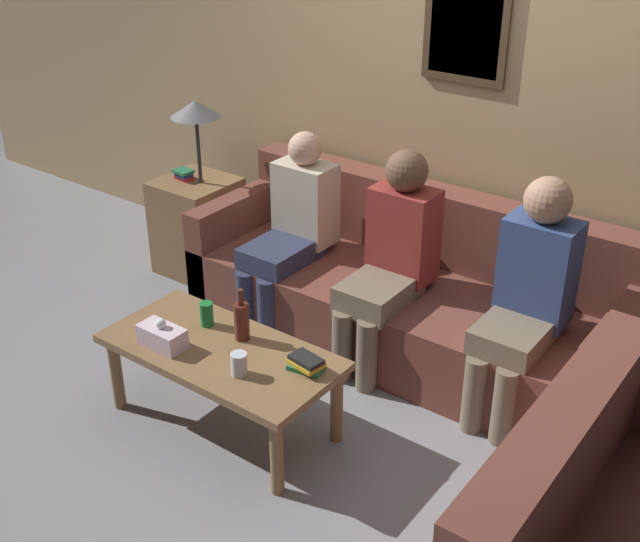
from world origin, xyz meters
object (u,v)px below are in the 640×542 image
at_px(person_right, 528,292).
at_px(person_middle, 392,254).
at_px(wine_bottle, 242,320).
at_px(person_left, 292,225).
at_px(drinking_glass, 239,364).
at_px(coffee_table, 221,359).
at_px(couch_main, 409,296).

bearing_deg(person_right, person_middle, -178.78).
height_order(wine_bottle, person_left, person_left).
height_order(wine_bottle, drinking_glass, wine_bottle).
bearing_deg(person_right, coffee_table, -137.19).
distance_m(person_middle, person_right, 0.75).
xyz_separation_m(drinking_glass, person_middle, (0.11, 1.08, 0.14)).
bearing_deg(drinking_glass, coffee_table, 153.97).
xyz_separation_m(person_middle, person_right, (0.75, 0.02, 0.01)).
height_order(coffee_table, person_middle, person_middle).
bearing_deg(drinking_glass, couch_main, 84.72).
distance_m(wine_bottle, person_middle, 0.90).
height_order(drinking_glass, person_middle, person_middle).
height_order(couch_main, person_left, person_left).
xyz_separation_m(drinking_glass, person_right, (0.86, 1.09, 0.16)).
bearing_deg(couch_main, coffee_table, -105.64).
distance_m(drinking_glass, person_right, 1.40).
bearing_deg(coffee_table, drinking_glass, -26.03).
xyz_separation_m(coffee_table, person_right, (1.07, 0.99, 0.27)).
distance_m(person_left, person_right, 1.44).
relative_size(couch_main, person_left, 2.24).
distance_m(person_left, person_middle, 0.69).
bearing_deg(person_left, drinking_glass, -62.56).
bearing_deg(coffee_table, person_left, 109.97).
relative_size(coffee_table, person_middle, 0.98).
relative_size(coffee_table, person_right, 0.96).
bearing_deg(couch_main, person_left, -166.69).
bearing_deg(person_left, person_right, -0.90).
relative_size(couch_main, wine_bottle, 9.32).
relative_size(wine_bottle, drinking_glass, 2.49).
xyz_separation_m(wine_bottle, person_middle, (0.30, 0.85, 0.10)).
bearing_deg(wine_bottle, person_right, 39.69).
height_order(person_left, person_middle, person_middle).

